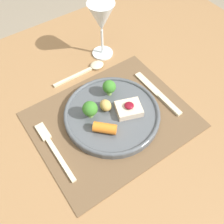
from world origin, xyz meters
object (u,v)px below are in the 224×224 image
fork (53,147)px  spoon (90,68)px  wine_glass_near (101,19)px  dinner_plate (112,113)px  knife (160,96)px

fork → spoon: size_ratio=1.09×
spoon → wine_glass_near: size_ratio=0.96×
dinner_plate → knife: bearing=-8.5°
knife → fork: bearing=175.9°
fork → spoon: 0.30m
dinner_plate → knife: size_ratio=1.37×
fork → wine_glass_near: bearing=34.1°
knife → spoon: (-0.11, 0.22, -0.00)m
spoon → knife: bearing=-66.9°
dinner_plate → wine_glass_near: 0.29m
fork → knife: bearing=-7.5°
fork → wine_glass_near: size_ratio=1.05×
spoon → wine_glass_near: 0.15m
knife → wine_glass_near: wine_glass_near is taller
dinner_plate → knife: (0.16, -0.02, -0.01)m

